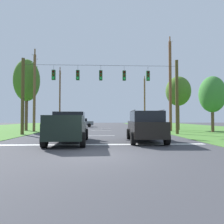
# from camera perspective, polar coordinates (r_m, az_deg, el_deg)

# --- Properties ---
(ground_plane) EXTENTS (120.00, 120.00, 0.00)m
(ground_plane) POSITION_cam_1_polar(r_m,az_deg,el_deg) (8.49, -4.16, -12.27)
(ground_plane) COLOR #3D3D42
(shoulder_grass_right) EXTENTS (16.00, 80.00, 0.03)m
(shoulder_grass_right) POSITION_cam_1_polar(r_m,az_deg,el_deg) (27.47, 29.15, -4.75)
(shoulder_grass_right) COLOR #487B30
(shoulder_grass_right) RESTS_ON ground
(stop_bar_stripe) EXTENTS (12.57, 0.45, 0.01)m
(stop_bar_stripe) POSITION_cam_1_polar(r_m,az_deg,el_deg) (11.84, -3.69, -9.26)
(stop_bar_stripe) COLOR white
(stop_bar_stripe) RESTS_ON ground
(lane_dash_0) EXTENTS (2.50, 0.15, 0.01)m
(lane_dash_0) POSITION_cam_1_polar(r_m,az_deg,el_deg) (17.81, -3.30, -6.75)
(lane_dash_0) COLOR white
(lane_dash_0) RESTS_ON ground
(lane_dash_1) EXTENTS (2.50, 0.15, 0.01)m
(lane_dash_1) POSITION_cam_1_polar(r_m,az_deg,el_deg) (25.28, -3.08, -5.28)
(lane_dash_1) COLOR white
(lane_dash_1) RESTS_ON ground
(lane_dash_2) EXTENTS (2.50, 0.15, 0.01)m
(lane_dash_2) POSITION_cam_1_polar(r_m,az_deg,el_deg) (30.40, -2.99, -4.69)
(lane_dash_2) COLOR white
(lane_dash_2) RESTS_ON ground
(overhead_signal_span) EXTENTS (15.06, 0.31, 7.24)m
(overhead_signal_span) POSITION_cam_1_polar(r_m,az_deg,el_deg) (19.22, -3.13, 5.86)
(overhead_signal_span) COLOR #4D4121
(overhead_signal_span) RESTS_ON ground
(pickup_truck) EXTENTS (2.46, 5.48, 1.95)m
(pickup_truck) POSITION_cam_1_polar(r_m,az_deg,el_deg) (12.75, -12.30, -4.34)
(pickup_truck) COLOR black
(pickup_truck) RESTS_ON ground
(suv_black) EXTENTS (2.40, 4.89, 2.05)m
(suv_black) POSITION_cam_1_polar(r_m,az_deg,el_deg) (13.32, 9.54, -3.85)
(suv_black) COLOR black
(suv_black) RESTS_ON ground
(distant_car_crossing_white) EXTENTS (4.34, 2.11, 1.52)m
(distant_car_crossing_white) POSITION_cam_1_polar(r_m,az_deg,el_deg) (35.70, 9.05, -2.97)
(distant_car_crossing_white) COLOR silver
(distant_car_crossing_white) RESTS_ON ground
(distant_car_oncoming) EXTENTS (2.24, 4.41, 1.52)m
(distant_car_oncoming) POSITION_cam_1_polar(r_m,az_deg,el_deg) (30.87, -14.95, -3.13)
(distant_car_oncoming) COLOR slate
(distant_car_oncoming) RESTS_ON ground
(distant_car_far_parked) EXTENTS (4.46, 2.35, 1.52)m
(distant_car_far_parked) POSITION_cam_1_polar(r_m,az_deg,el_deg) (35.76, -8.85, -2.97)
(distant_car_far_parked) COLOR slate
(distant_car_far_parked) RESTS_ON ground
(utility_pole_mid_right) EXTENTS (0.33, 1.68, 11.40)m
(utility_pole_mid_right) POSITION_cam_1_polar(r_m,az_deg,el_deg) (25.07, 16.32, 7.42)
(utility_pole_mid_right) COLOR brown
(utility_pole_mid_right) RESTS_ON ground
(utility_pole_far_right) EXTENTS (0.30, 1.57, 9.79)m
(utility_pole_far_right) POSITION_cam_1_polar(r_m,az_deg,el_deg) (39.31, 9.31, 3.11)
(utility_pole_far_right) COLOR brown
(utility_pole_far_right) RESTS_ON ground
(utility_pole_mid_left) EXTENTS (0.30, 1.85, 9.66)m
(utility_pole_mid_left) POSITION_cam_1_polar(r_m,az_deg,el_deg) (24.95, -21.30, 5.74)
(utility_pole_mid_left) COLOR brown
(utility_pole_mid_left) RESTS_ON ground
(utility_pole_far_left) EXTENTS (0.29, 1.86, 11.39)m
(utility_pole_far_left) POSITION_cam_1_polar(r_m,az_deg,el_deg) (39.44, -14.69, 4.23)
(utility_pole_far_left) COLOR brown
(utility_pole_far_left) RESTS_ON ground
(tree_roadside_right) EXTENTS (3.13, 3.13, 8.85)m
(tree_roadside_right) POSITION_cam_1_polar(r_m,az_deg,el_deg) (27.12, -23.19, 8.26)
(tree_roadside_right) COLOR brown
(tree_roadside_right) RESTS_ON ground
(tree_roadside_far_right) EXTENTS (3.22, 3.22, 7.04)m
(tree_roadside_far_right) POSITION_cam_1_polar(r_m,az_deg,el_deg) (27.79, 18.39, 5.63)
(tree_roadside_far_right) COLOR brown
(tree_roadside_far_right) RESTS_ON ground
(tree_roadside_left) EXTENTS (2.80, 2.80, 6.15)m
(tree_roadside_left) POSITION_cam_1_polar(r_m,az_deg,el_deg) (24.50, 26.74, 4.49)
(tree_roadside_left) COLOR brown
(tree_roadside_left) RESTS_ON ground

